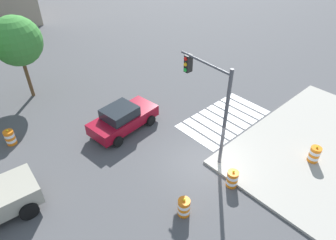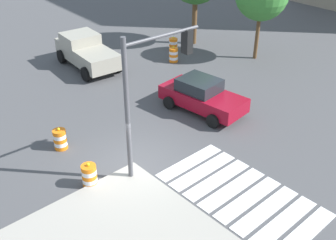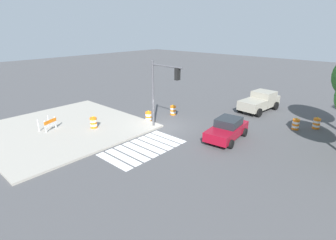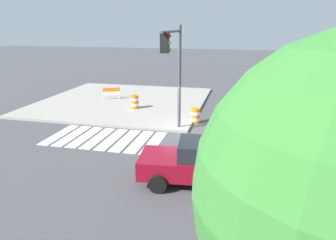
# 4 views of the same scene
# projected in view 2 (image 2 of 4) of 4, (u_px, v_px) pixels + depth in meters

# --- Properties ---
(ground_plane) EXTENTS (120.00, 120.00, 0.00)m
(ground_plane) POSITION_uv_depth(u_px,v_px,m) (134.00, 165.00, 16.27)
(ground_plane) COLOR #474749
(crosswalk_stripes) EXTENTS (5.85, 3.20, 0.02)m
(crosswalk_stripes) POSITION_uv_depth(u_px,v_px,m) (240.00, 194.00, 14.74)
(crosswalk_stripes) COLOR silver
(crosswalk_stripes) RESTS_ON ground
(sports_car) EXTENTS (4.47, 2.48, 1.63)m
(sports_car) POSITION_uv_depth(u_px,v_px,m) (202.00, 95.00, 19.83)
(sports_car) COLOR maroon
(sports_car) RESTS_ON ground
(pickup_truck) EXTENTS (5.31, 2.73, 1.92)m
(pickup_truck) POSITION_uv_depth(u_px,v_px,m) (85.00, 51.00, 24.68)
(pickup_truck) COLOR gray
(pickup_truck) RESTS_ON ground
(traffic_barrel_near_corner) EXTENTS (0.56, 0.56, 1.02)m
(traffic_barrel_near_corner) POSITION_uv_depth(u_px,v_px,m) (89.00, 175.00, 14.97)
(traffic_barrel_near_corner) COLOR orange
(traffic_barrel_near_corner) RESTS_ON ground
(traffic_barrel_crosswalk_end) EXTENTS (0.56, 0.56, 1.02)m
(traffic_barrel_crosswalk_end) POSITION_uv_depth(u_px,v_px,m) (173.00, 45.00, 27.11)
(traffic_barrel_crosswalk_end) COLOR orange
(traffic_barrel_crosswalk_end) RESTS_ON ground
(traffic_barrel_median_near) EXTENTS (0.56, 0.56, 1.02)m
(traffic_barrel_median_near) POSITION_uv_depth(u_px,v_px,m) (174.00, 55.00, 25.51)
(traffic_barrel_median_near) COLOR orange
(traffic_barrel_median_near) RESTS_ON ground
(traffic_barrel_median_far) EXTENTS (0.56, 0.56, 1.02)m
(traffic_barrel_median_far) POSITION_uv_depth(u_px,v_px,m) (60.00, 139.00, 17.09)
(traffic_barrel_median_far) COLOR orange
(traffic_barrel_median_far) RESTS_ON ground
(traffic_light_pole) EXTENTS (0.48, 3.29, 5.50)m
(traffic_light_pole) POSITION_uv_depth(u_px,v_px,m) (152.00, 78.00, 14.18)
(traffic_light_pole) COLOR #4C4C51
(traffic_light_pole) RESTS_ON sidewalk_corner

